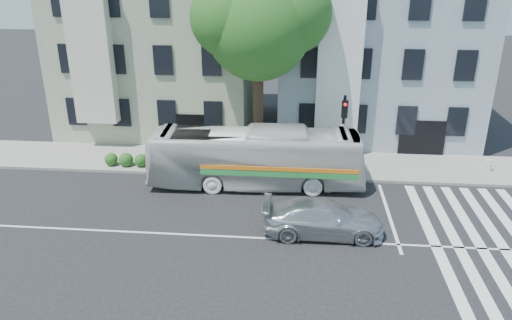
# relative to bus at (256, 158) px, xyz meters

# --- Properties ---
(ground) EXTENTS (120.00, 120.00, 0.00)m
(ground) POSITION_rel_bus_xyz_m (-0.16, -5.20, -1.50)
(ground) COLOR black
(ground) RESTS_ON ground
(sidewalk_far) EXTENTS (80.00, 4.00, 0.15)m
(sidewalk_far) POSITION_rel_bus_xyz_m (-0.16, 2.80, -1.43)
(sidewalk_far) COLOR gray
(sidewalk_far) RESTS_ON ground
(building_left) EXTENTS (12.00, 10.00, 11.00)m
(building_left) POSITION_rel_bus_xyz_m (-7.16, 9.80, 4.00)
(building_left) COLOR #989C82
(building_left) RESTS_ON ground
(building_right) EXTENTS (12.00, 10.00, 11.00)m
(building_right) POSITION_rel_bus_xyz_m (6.84, 9.80, 4.00)
(building_right) COLOR #86949F
(building_right) RESTS_ON ground
(street_tree) EXTENTS (7.30, 5.90, 11.10)m
(street_tree) POSITION_rel_bus_xyz_m (-0.10, 3.54, 6.33)
(street_tree) COLOR #2D2116
(street_tree) RESTS_ON ground
(bus) EXTENTS (2.99, 10.90, 3.01)m
(bus) POSITION_rel_bus_xyz_m (0.00, 0.00, 0.00)
(bus) COLOR silver
(bus) RESTS_ON ground
(sedan) EXTENTS (2.15, 5.12, 1.47)m
(sedan) POSITION_rel_bus_xyz_m (3.25, -4.59, -0.77)
(sedan) COLOR silver
(sedan) RESTS_ON ground
(hedge) EXTENTS (8.30, 3.61, 0.70)m
(hedge) POSITION_rel_bus_xyz_m (-3.94, 1.52, -1.00)
(hedge) COLOR #2C6922
(hedge) RESTS_ON sidewalk_far
(traffic_signal) EXTENTS (0.46, 0.54, 4.45)m
(traffic_signal) POSITION_rel_bus_xyz_m (4.38, 1.37, 1.37)
(traffic_signal) COLOR black
(traffic_signal) RESTS_ON ground
(fire_hydrant) EXTENTS (0.38, 0.22, 0.67)m
(fire_hydrant) POSITION_rel_bus_xyz_m (12.45, 2.61, -1.01)
(fire_hydrant) COLOR beige
(fire_hydrant) RESTS_ON sidewalk_far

